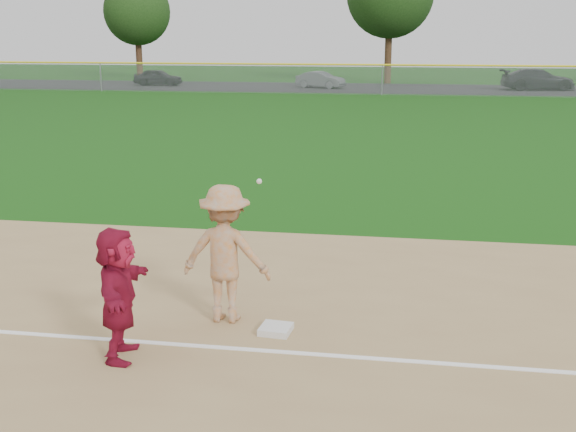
% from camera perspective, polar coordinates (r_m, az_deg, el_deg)
% --- Properties ---
extents(ground, '(160.00, 160.00, 0.00)m').
position_cam_1_polar(ground, '(10.54, -1.36, -8.88)').
color(ground, '#13470D').
rests_on(ground, ground).
extents(foul_line, '(60.00, 0.10, 0.01)m').
position_cam_1_polar(foul_line, '(9.81, -2.24, -10.56)').
color(foul_line, white).
rests_on(foul_line, infield_dirt).
extents(parking_asphalt, '(120.00, 10.00, 0.01)m').
position_cam_1_polar(parking_asphalt, '(55.70, 7.65, 9.97)').
color(parking_asphalt, black).
rests_on(parking_asphalt, ground).
extents(first_base, '(0.47, 0.47, 0.10)m').
position_cam_1_polar(first_base, '(10.35, -0.97, -8.93)').
color(first_base, silver).
rests_on(first_base, infield_dirt).
extents(base_runner, '(0.81, 1.70, 1.76)m').
position_cam_1_polar(base_runner, '(9.54, -13.27, -5.99)').
color(base_runner, maroon).
rests_on(base_runner, infield_dirt).
extents(car_left, '(3.77, 1.53, 1.28)m').
position_cam_1_polar(car_left, '(58.95, -10.22, 10.74)').
color(car_left, black).
rests_on(car_left, parking_asphalt).
extents(car_mid, '(3.94, 2.47, 1.23)m').
position_cam_1_polar(car_mid, '(55.54, 2.59, 10.71)').
color(car_mid, '#585A5F').
rests_on(car_mid, parking_asphalt).
extents(car_right, '(5.48, 2.82, 1.52)m').
position_cam_1_polar(car_right, '(56.55, 19.14, 10.17)').
color(car_right, black).
rests_on(car_right, parking_asphalt).
extents(first_base_play, '(1.35, 0.83, 2.16)m').
position_cam_1_polar(first_base_play, '(10.50, -4.96, -2.99)').
color(first_base_play, '#9B9B9D').
rests_on(first_base_play, infield_dirt).
extents(outfield_fence, '(110.00, 0.12, 110.00)m').
position_cam_1_polar(outfield_fence, '(49.59, 7.48, 11.72)').
color(outfield_fence, '#999EA0').
rests_on(outfield_fence, ground).
extents(tree_1, '(5.80, 5.80, 8.75)m').
position_cam_1_polar(tree_1, '(66.92, -11.85, 15.51)').
color(tree_1, '#3D2516').
rests_on(tree_1, ground).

